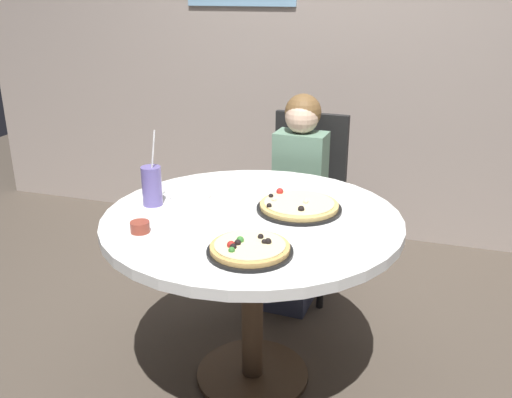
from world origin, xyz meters
name	(u,v)px	position (x,y,z in m)	size (l,w,h in m)	color
ground_plane	(252,375)	(0.00, 0.00, 0.00)	(8.00, 8.00, 0.00)	#4C4238
wall_with_window	(339,9)	(0.00, 1.71, 1.45)	(5.20, 0.14, 2.90)	#A8998E
dining_table	(252,240)	(0.00, 0.00, 0.65)	(1.16, 1.16, 0.75)	white
chair_wooden	(305,193)	(0.00, 0.91, 0.53)	(0.42, 0.42, 0.95)	black
diner_child	(295,212)	(0.00, 0.73, 0.48)	(0.27, 0.42, 1.08)	#3F4766
pizza_veggie	(250,249)	(0.10, -0.32, 0.77)	(0.29, 0.29, 0.05)	black
pizza_cheese	(299,206)	(0.16, 0.11, 0.77)	(0.34, 0.34, 0.05)	black
soda_cup	(152,186)	(-0.42, -0.01, 0.83)	(0.08, 0.08, 0.31)	#6659A5
sauce_bowl	(140,227)	(-0.33, -0.27, 0.77)	(0.07, 0.07, 0.04)	brown
plate_small	(190,195)	(-0.32, 0.13, 0.76)	(0.18, 0.18, 0.01)	white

